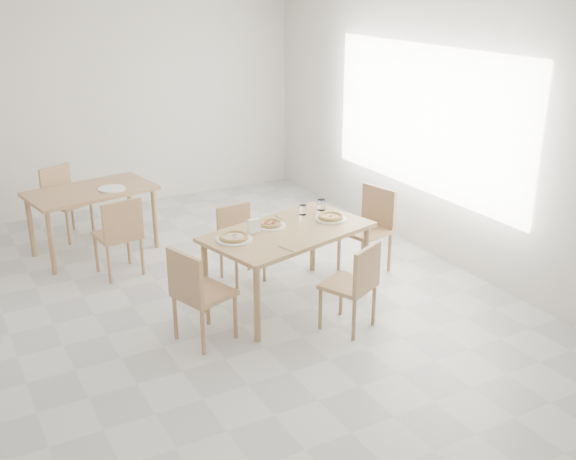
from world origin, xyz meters
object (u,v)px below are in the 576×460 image
plate_empty (112,189)px  plate_mushroom (234,239)px  napkin_holder (254,227)px  chair_east (371,223)px  chair_south (356,281)px  second_table (91,197)px  pizza_pepperoni (271,224)px  tumbler_a (321,205)px  main_table (288,238)px  chair_west (196,290)px  chair_back_n (63,197)px  chair_back_s (120,232)px  chair_north (239,237)px  tumbler_b (303,210)px  pizza_mushroom (234,237)px  plate_pepperoni (271,226)px  plate_margherita (331,219)px  pizza_margherita (331,217)px

plate_empty → plate_mushroom: bearing=-75.2°
napkin_holder → chair_east: bearing=3.7°
chair_south → second_table: bearing=-86.7°
plate_empty → pizza_pepperoni: bearing=-62.5°
tumbler_a → second_table: 2.64m
main_table → second_table: (-1.30, 2.19, -0.01)m
pizza_pepperoni → chair_west: bearing=-154.7°
chair_west → chair_back_n: chair_west is taller
pizza_pepperoni → chair_back_s: 1.69m
chair_north → chair_back_n: size_ratio=0.90×
tumbler_b → pizza_mushroom: bearing=-161.7°
chair_north → pizza_pepperoni: size_ratio=3.08×
second_table → pizza_mushroom: bearing=-80.4°
napkin_holder → chair_back_n: (-1.16, 2.80, -0.32)m
pizza_pepperoni → tumbler_a: 0.70m
plate_pepperoni → pizza_mushroom: bearing=-162.1°
chair_east → plate_margherita: size_ratio=2.98×
main_table → tumbler_a: 0.68m
pizza_pepperoni → pizza_mushroom: bearing=-162.1°
chair_west → napkin_holder: 0.88m
chair_back_n → plate_pepperoni: bearing=-90.0°
chair_south → plate_empty: bearing=-88.9°
tumbler_b → napkin_holder: napkin_holder is taller
chair_east → pizza_margherita: chair_east is taller
pizza_pepperoni → tumbler_a: size_ratio=2.29×
main_table → pizza_margherita: pizza_margherita is taller
pizza_margherita → tumbler_a: 0.31m
pizza_mushroom → chair_back_n: size_ratio=0.38×
chair_south → plate_mushroom: 1.15m
plate_pepperoni → plate_empty: bearing=117.5°
tumbler_a → chair_back_s: (-1.80, 1.05, -0.31)m
chair_north → plate_margherita: (0.66, -0.72, 0.31)m
pizza_margherita → pizza_mushroom: (-1.05, -0.03, 0.00)m
chair_west → pizza_margherita: chair_west is taller
pizza_mushroom → chair_back_s: size_ratio=0.37×
pizza_mushroom → chair_west: bearing=-148.8°
tumbler_a → napkin_holder: (-0.89, -0.26, 0.01)m
chair_west → plate_empty: chair_west is taller
plate_pepperoni → chair_north: bearing=95.7°
main_table → tumbler_a: tumbler_a is taller
plate_pepperoni → second_table: 2.36m
chair_south → chair_back_s: 2.61m
plate_mushroom → tumbler_b: (0.89, 0.30, 0.04)m
chair_south → second_table: chair_south is taller
plate_pepperoni → main_table: bearing=-56.6°
pizza_mushroom → chair_back_n: 3.02m
pizza_margherita → napkin_holder: 0.82m
second_table → napkin_holder: bearing=-74.5°
main_table → chair_back_n: chair_back_n is taller
tumbler_a → second_table: bearing=135.4°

